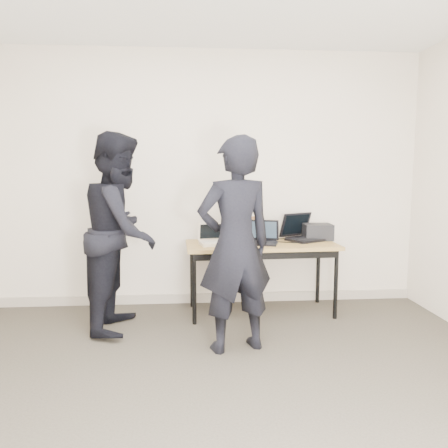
{
  "coord_description": "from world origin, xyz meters",
  "views": [
    {
      "loc": [
        -0.21,
        -2.43,
        1.46
      ],
      "look_at": [
        0.1,
        1.6,
        0.95
      ],
      "focal_mm": 35.0,
      "sensor_mm": 36.0,
      "label": 1
    }
  ],
  "objects": [
    {
      "name": "desk",
      "position": [
        0.5,
        1.84,
        0.66
      ],
      "size": [
        1.52,
        0.7,
        0.72
      ],
      "rotation": [
        0.0,
        0.0,
        0.04
      ],
      "color": "olive",
      "rests_on": "ground"
    },
    {
      "name": "laptop_right",
      "position": [
        0.96,
        2.02,
        0.78
      ],
      "size": [
        0.51,
        0.5,
        0.28
      ],
      "rotation": [
        0.0,
        0.0,
        0.5
      ],
      "color": "black",
      "rests_on": "desk"
    },
    {
      "name": "laptop_beige",
      "position": [
        0.01,
        1.81,
        0.76
      ],
      "size": [
        0.3,
        0.3,
        0.21
      ],
      "rotation": [
        0.0,
        0.0,
        0.2
      ],
      "color": "beige",
      "rests_on": "desk"
    },
    {
      "name": "tissue",
      "position": [
        0.35,
        2.08,
        1.0
      ],
      "size": [
        0.14,
        0.11,
        0.08
      ],
      "primitive_type": "ellipsoid",
      "rotation": [
        0.0,
        0.0,
        0.06
      ],
      "color": "white",
      "rests_on": "leather_satchel"
    },
    {
      "name": "leather_satchel",
      "position": [
        0.32,
        2.07,
        0.85
      ],
      "size": [
        0.37,
        0.2,
        0.25
      ],
      "rotation": [
        0.0,
        0.0,
        0.06
      ],
      "color": "brown",
      "rests_on": "desk"
    },
    {
      "name": "laptop_center",
      "position": [
        0.51,
        1.84,
        0.77
      ],
      "size": [
        0.37,
        0.36,
        0.23
      ],
      "rotation": [
        0.0,
        0.0,
        -0.29
      ],
      "color": "black",
      "rests_on": "desk"
    },
    {
      "name": "equipment_box",
      "position": [
        1.13,
        2.04,
        0.8
      ],
      "size": [
        0.3,
        0.25,
        0.17
      ],
      "primitive_type": "cube",
      "rotation": [
        0.0,
        0.0,
        -0.04
      ],
      "color": "black",
      "rests_on": "desk"
    },
    {
      "name": "cables",
      "position": [
        0.54,
        1.85,
        0.72
      ],
      "size": [
        1.15,
        0.44,
        0.01
      ],
      "rotation": [
        0.0,
        0.0,
        0.05
      ],
      "color": "silver",
      "rests_on": "desk"
    },
    {
      "name": "room",
      "position": [
        0.0,
        0.0,
        1.35
      ],
      "size": [
        4.6,
        4.6,
        2.8
      ],
      "color": "#3E382F",
      "rests_on": "ground"
    },
    {
      "name": "baseboard",
      "position": [
        0.0,
        2.23,
        0.05
      ],
      "size": [
        4.5,
        0.03,
        0.1
      ],
      "primitive_type": "cube",
      "color": "#A59989",
      "rests_on": "ground"
    },
    {
      "name": "person_typist",
      "position": [
        0.14,
        0.97,
        0.86
      ],
      "size": [
        0.72,
        0.57,
        1.72
      ],
      "primitive_type": "imported",
      "rotation": [
        0.0,
        0.0,
        3.43
      ],
      "color": "black",
      "rests_on": "ground"
    },
    {
      "name": "person_observer",
      "position": [
        -0.85,
        1.56,
        0.89
      ],
      "size": [
        0.75,
        0.93,
        1.79
      ],
      "primitive_type": "imported",
      "rotation": [
        0.0,
        0.0,
        1.48
      ],
      "color": "black",
      "rests_on": "ground"
    },
    {
      "name": "power_brick",
      "position": [
        0.28,
        1.68,
        0.73
      ],
      "size": [
        0.08,
        0.05,
        0.03
      ],
      "primitive_type": "cube",
      "rotation": [
        0.0,
        0.0,
        0.01
      ],
      "color": "black",
      "rests_on": "desk"
    }
  ]
}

